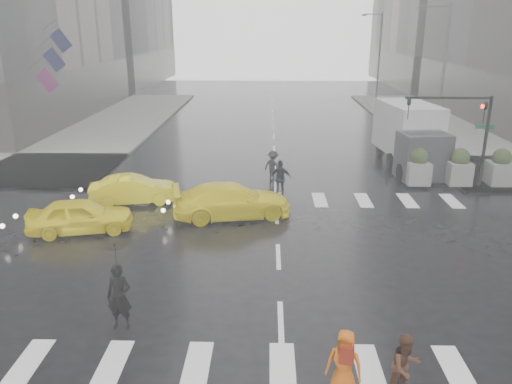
{
  "coord_description": "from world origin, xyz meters",
  "views": [
    {
      "loc": [
        -0.36,
        -15.66,
        7.52
      ],
      "look_at": [
        -0.82,
        2.0,
        1.68
      ],
      "focal_mm": 35.0,
      "sensor_mm": 36.0,
      "label": 1
    }
  ],
  "objects_px": {
    "taxi_front": "(80,216)",
    "box_truck": "(411,135)",
    "pedestrian_orange": "(344,364)",
    "pedestrian_brown": "(405,367)",
    "taxi_mid": "(134,190)",
    "traffic_signal_pole": "(467,123)"
  },
  "relations": [
    {
      "from": "taxi_front",
      "to": "box_truck",
      "type": "height_order",
      "value": "box_truck"
    },
    {
      "from": "pedestrian_orange",
      "to": "pedestrian_brown",
      "type": "bearing_deg",
      "value": 19.78
    },
    {
      "from": "pedestrian_brown",
      "to": "taxi_front",
      "type": "bearing_deg",
      "value": 117.56
    },
    {
      "from": "taxi_front",
      "to": "box_truck",
      "type": "relative_size",
      "value": 0.59
    },
    {
      "from": "taxi_front",
      "to": "taxi_mid",
      "type": "relative_size",
      "value": 1.01
    },
    {
      "from": "pedestrian_brown",
      "to": "pedestrian_orange",
      "type": "height_order",
      "value": "pedestrian_orange"
    },
    {
      "from": "traffic_signal_pole",
      "to": "taxi_front",
      "type": "distance_m",
      "value": 17.81
    },
    {
      "from": "taxi_mid",
      "to": "box_truck",
      "type": "xyz_separation_m",
      "value": [
        13.87,
        6.31,
        1.23
      ]
    },
    {
      "from": "pedestrian_brown",
      "to": "pedestrian_orange",
      "type": "xyz_separation_m",
      "value": [
        -1.28,
        -0.01,
        0.05
      ]
    },
    {
      "from": "traffic_signal_pole",
      "to": "taxi_front",
      "type": "bearing_deg",
      "value": -160.07
    },
    {
      "from": "traffic_signal_pole",
      "to": "taxi_mid",
      "type": "relative_size",
      "value": 1.17
    },
    {
      "from": "taxi_front",
      "to": "traffic_signal_pole",
      "type": "bearing_deg",
      "value": -83.18
    },
    {
      "from": "traffic_signal_pole",
      "to": "box_truck",
      "type": "distance_m",
      "value": 4.15
    },
    {
      "from": "traffic_signal_pole",
      "to": "pedestrian_brown",
      "type": "height_order",
      "value": "traffic_signal_pole"
    },
    {
      "from": "pedestrian_orange",
      "to": "box_truck",
      "type": "relative_size",
      "value": 0.24
    },
    {
      "from": "pedestrian_brown",
      "to": "taxi_mid",
      "type": "bearing_deg",
      "value": 104.93
    },
    {
      "from": "taxi_mid",
      "to": "box_truck",
      "type": "distance_m",
      "value": 15.29
    },
    {
      "from": "pedestrian_orange",
      "to": "taxi_front",
      "type": "xyz_separation_m",
      "value": [
        -8.83,
        8.81,
        -0.13
      ]
    },
    {
      "from": "traffic_signal_pole",
      "to": "pedestrian_orange",
      "type": "bearing_deg",
      "value": -117.59
    },
    {
      "from": "taxi_mid",
      "to": "taxi_front",
      "type": "bearing_deg",
      "value": 146.35
    },
    {
      "from": "taxi_front",
      "to": "box_truck",
      "type": "xyz_separation_m",
      "value": [
        15.07,
        9.63,
        1.2
      ]
    },
    {
      "from": "pedestrian_brown",
      "to": "pedestrian_orange",
      "type": "bearing_deg",
      "value": 158.83
    }
  ]
}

